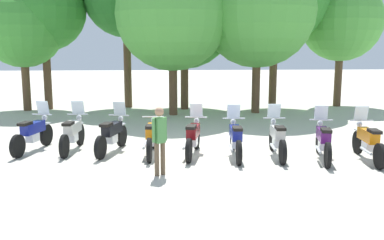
{
  "coord_description": "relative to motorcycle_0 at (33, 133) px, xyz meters",
  "views": [
    {
      "loc": [
        -0.69,
        -11.83,
        3.03
      ],
      "look_at": [
        0.0,
        0.5,
        0.9
      ],
      "focal_mm": 41.51,
      "sensor_mm": 36.0,
      "label": 1
    }
  ],
  "objects": [
    {
      "name": "ground_plane",
      "position": [
        4.52,
        -0.78,
        -0.52
      ],
      "size": [
        80.0,
        80.0,
        0.0
      ],
      "primitive_type": "plane",
      "color": "#BCB7A8"
    },
    {
      "name": "motorcycle_0",
      "position": [
        0.0,
        0.0,
        0.0
      ],
      "size": [
        0.79,
        2.15,
        1.37
      ],
      "rotation": [
        0.0,
        0.0,
        1.33
      ],
      "color": "black",
      "rests_on": "ground_plane"
    },
    {
      "name": "motorcycle_1",
      "position": [
        1.13,
        -0.05,
        0.0
      ],
      "size": [
        0.62,
        2.19,
        1.37
      ],
      "rotation": [
        0.0,
        0.0,
        1.49
      ],
      "color": "black",
      "rests_on": "ground_plane"
    },
    {
      "name": "motorcycle_2",
      "position": [
        2.27,
        -0.28,
        0.0
      ],
      "size": [
        0.82,
        2.14,
        1.37
      ],
      "rotation": [
        0.0,
        0.0,
        1.3
      ],
      "color": "black",
      "rests_on": "ground_plane"
    },
    {
      "name": "motorcycle_3",
      "position": [
        3.39,
        -0.63,
        -0.01
      ],
      "size": [
        0.62,
        2.19,
        0.99
      ],
      "rotation": [
        0.0,
        0.0,
        1.52
      ],
      "color": "black",
      "rests_on": "ground_plane"
    },
    {
      "name": "motorcycle_4",
      "position": [
        4.53,
        -0.75,
        0.0
      ],
      "size": [
        0.74,
        2.17,
        1.37
      ],
      "rotation": [
        0.0,
        0.0,
        1.37
      ],
      "color": "black",
      "rests_on": "ground_plane"
    },
    {
      "name": "motorcycle_5",
      "position": [
        5.65,
        -1.02,
        0.0
      ],
      "size": [
        0.62,
        2.19,
        1.37
      ],
      "rotation": [
        0.0,
        0.0,
        1.53
      ],
      "color": "black",
      "rests_on": "ground_plane"
    },
    {
      "name": "motorcycle_6",
      "position": [
        6.79,
        -1.03,
        0.0
      ],
      "size": [
        0.62,
        2.19,
        1.37
      ],
      "rotation": [
        0.0,
        0.0,
        1.5
      ],
      "color": "black",
      "rests_on": "ground_plane"
    },
    {
      "name": "motorcycle_7",
      "position": [
        7.92,
        -1.4,
        0.0
      ],
      "size": [
        0.74,
        2.17,
        1.37
      ],
      "rotation": [
        0.0,
        0.0,
        1.38
      ],
      "color": "black",
      "rests_on": "ground_plane"
    },
    {
      "name": "motorcycle_8",
      "position": [
        9.05,
        -1.57,
        0.0
      ],
      "size": [
        0.62,
        2.19,
        1.37
      ],
      "rotation": [
        0.0,
        0.0,
        1.49
      ],
      "color": "black",
      "rests_on": "ground_plane"
    },
    {
      "name": "person_0",
      "position": [
        3.64,
        -2.59,
        0.41
      ],
      "size": [
        0.37,
        0.3,
        1.6
      ],
      "rotation": [
        0.0,
        0.0,
        2.18
      ],
      "color": "brown",
      "rests_on": "ground_plane"
    },
    {
      "name": "tree_0",
      "position": [
        -2.6,
        7.98,
        3.26
      ],
      "size": [
        3.68,
        3.68,
        5.64
      ],
      "color": "brown",
      "rests_on": "ground_plane"
    },
    {
      "name": "tree_1",
      "position": [
        -1.73,
        8.37,
        4.05
      ],
      "size": [
        3.82,
        3.82,
        6.5
      ],
      "color": "brown",
      "rests_on": "ground_plane"
    },
    {
      "name": "tree_3",
      "position": [
        4.08,
        6.33,
        3.76
      ],
      "size": [
        4.8,
        4.8,
        6.69
      ],
      "color": "brown",
      "rests_on": "ground_plane"
    },
    {
      "name": "tree_4",
      "position": [
        4.63,
        8.03,
        3.69
      ],
      "size": [
        4.67,
        4.67,
        6.55
      ],
      "color": "brown",
      "rests_on": "ground_plane"
    },
    {
      "name": "tree_5",
      "position": [
        7.74,
        6.73,
        3.95
      ],
      "size": [
        4.99,
        4.99,
        6.98
      ],
      "color": "brown",
      "rests_on": "ground_plane"
    },
    {
      "name": "tree_7",
      "position": [
        12.16,
        8.6,
        3.61
      ],
      "size": [
        3.91,
        3.91,
        6.09
      ],
      "color": "brown",
      "rests_on": "ground_plane"
    }
  ]
}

